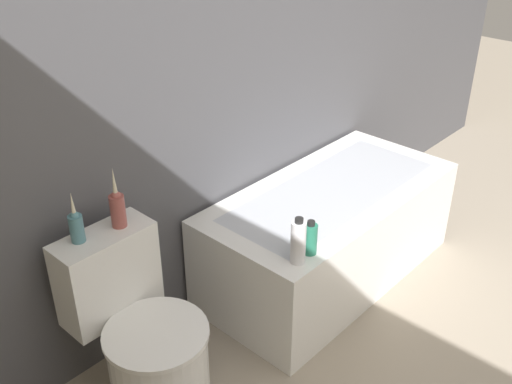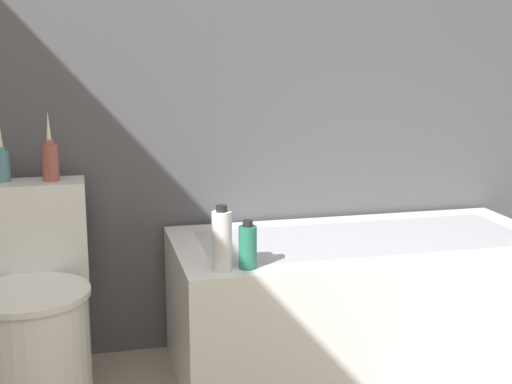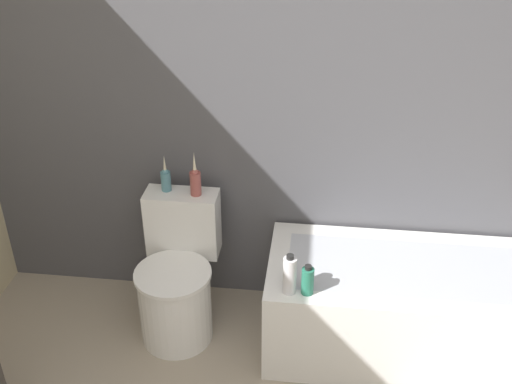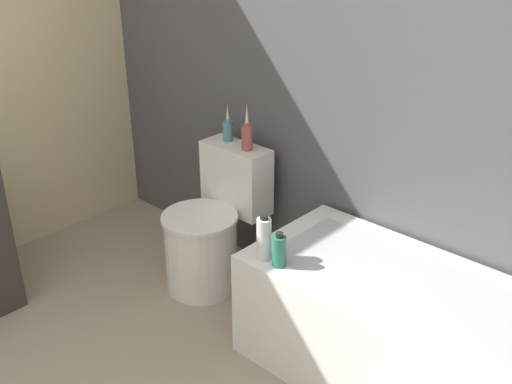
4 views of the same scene
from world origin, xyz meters
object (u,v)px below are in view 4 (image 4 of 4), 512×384
at_px(bathtub, 407,337).
at_px(toilet, 211,231).
at_px(vase_silver, 247,134).
at_px(vase_gold, 228,128).
at_px(shampoo_bottle_tall, 264,238).
at_px(shampoo_bottle_short, 279,251).

relative_size(bathtub, toilet, 1.89).
bearing_deg(vase_silver, vase_gold, 171.20).
relative_size(shampoo_bottle_tall, shampoo_bottle_short, 1.34).
xyz_separation_m(bathtub, vase_gold, (-1.28, 0.23, 0.55)).
height_order(toilet, shampoo_bottle_short, toilet).
bearing_deg(vase_gold, toilet, -69.87).
relative_size(vase_gold, shampoo_bottle_short, 1.31).
relative_size(toilet, shampoo_bottle_short, 4.71).
height_order(toilet, vase_gold, vase_gold).
height_order(bathtub, vase_gold, vase_gold).
height_order(bathtub, vase_silver, vase_silver).
bearing_deg(shampoo_bottle_short, toilet, 159.79).
distance_m(vase_silver, shampoo_bottle_tall, 0.73).
height_order(shampoo_bottle_tall, shampoo_bottle_short, shampoo_bottle_tall).
distance_m(vase_gold, shampoo_bottle_tall, 0.87).
relative_size(bathtub, vase_silver, 5.64).
height_order(vase_silver, shampoo_bottle_tall, vase_silver).
distance_m(bathtub, shampoo_bottle_tall, 0.73).
bearing_deg(toilet, vase_silver, 67.54).
xyz_separation_m(vase_gold, vase_silver, (0.17, -0.03, 0.01)).
bearing_deg(vase_silver, shampoo_bottle_tall, -40.88).
bearing_deg(vase_gold, shampoo_bottle_tall, -34.86).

